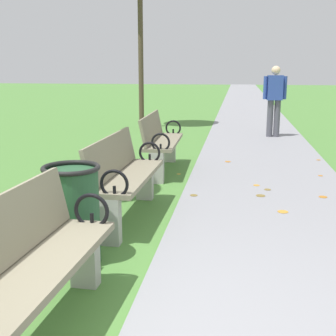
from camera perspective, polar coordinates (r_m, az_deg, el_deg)
The scene contains 7 objects.
paved_walkway at distance 20.26m, azimuth 10.12°, elevation 8.07°, with size 2.22×44.00×0.02m, color gray.
park_bench_1 at distance 2.77m, azimuth -17.55°, elevation -12.03°, with size 0.53×1.62×0.90m.
park_bench_2 at distance 4.81m, azimuth -5.57°, elevation -0.90°, with size 0.50×1.61×0.90m.
park_bench_3 at distance 6.99m, azimuth -0.97°, elevation 3.47°, with size 0.51×1.61×0.90m.
pedestrian_walking at distance 10.67m, azimuth 13.45°, elevation 8.75°, with size 0.53×0.24×1.62m.
trash_bin at distance 3.81m, azimuth -12.04°, elevation -5.81°, with size 0.48×0.48×0.84m.
scattered_leaves at distance 5.83m, azimuth 7.87°, elevation -3.26°, with size 4.29×7.64×0.02m.
Camera 1 is at (0.67, -2.19, 1.62)m, focal length 47.72 mm.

